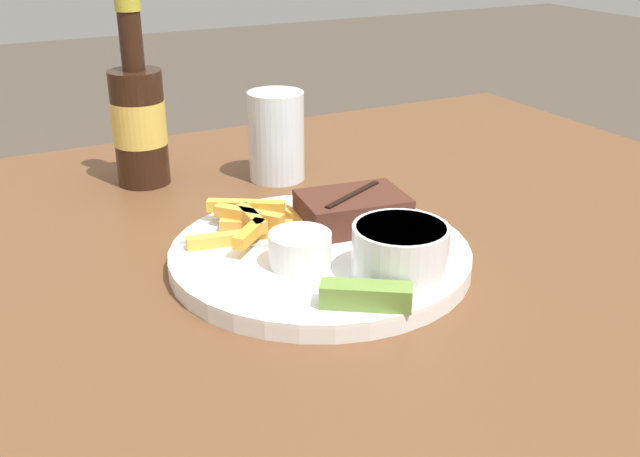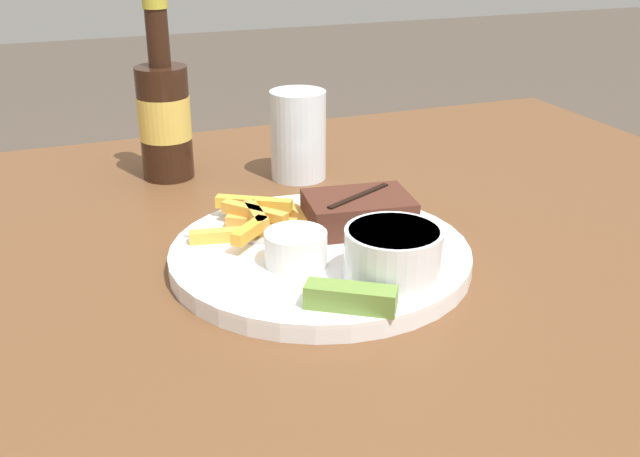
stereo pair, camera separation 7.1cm
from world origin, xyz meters
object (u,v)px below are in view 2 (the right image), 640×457
dipping_sauce_cup (296,247)px  beer_bottle (164,115)px  steak_portion (358,212)px  pickle_spear (351,297)px  drinking_glass (298,135)px  dinner_plate (320,256)px  fork_utensil (244,239)px  coleslaw_cup (393,252)px

dipping_sauce_cup → beer_bottle: (-0.06, 0.33, 0.05)m
steak_portion → pickle_spear: 0.17m
beer_bottle → drinking_glass: 0.17m
dinner_plate → fork_utensil: 0.08m
dinner_plate → fork_utensil: (-0.06, 0.04, 0.01)m
dipping_sauce_cup → drinking_glass: 0.29m
dinner_plate → fork_utensil: size_ratio=2.45×
dinner_plate → dipping_sauce_cup: size_ratio=5.04×
beer_bottle → drinking_glass: beer_bottle is taller
dipping_sauce_cup → drinking_glass: bearing=70.0°
dinner_plate → coleslaw_cup: (0.04, -0.09, 0.04)m
steak_portion → pickle_spear: (-0.07, -0.15, -0.01)m
dipping_sauce_cup → beer_bottle: size_ratio=0.25×
coleslaw_cup → beer_bottle: size_ratio=0.38×
drinking_glass → steak_portion: bearing=-92.8°
coleslaw_cup → dipping_sauce_cup: coleslaw_cup is taller
fork_utensil → pickle_spear: bearing=-41.5°
fork_utensil → drinking_glass: 0.24m
dinner_plate → fork_utensil: fork_utensil is taller
steak_portion → dipping_sauce_cup: bearing=-146.5°
steak_portion → coleslaw_cup: (-0.02, -0.12, 0.01)m
pickle_spear → beer_bottle: beer_bottle is taller
dinner_plate → dipping_sauce_cup: (-0.03, -0.02, 0.03)m
drinking_glass → pickle_spear: bearing=-103.0°
pickle_spear → dinner_plate: bearing=80.9°
beer_bottle → drinking_glass: bearing=-21.9°
fork_utensil → drinking_glass: (0.13, 0.20, 0.04)m
beer_bottle → steak_portion: bearing=-62.2°
dinner_plate → coleslaw_cup: size_ratio=3.39×
beer_bottle → pickle_spear: bearing=-80.6°
pickle_spear → beer_bottle: (-0.07, 0.43, 0.05)m
pickle_spear → beer_bottle: size_ratio=0.33×
coleslaw_cup → fork_utensil: (-0.10, 0.13, -0.03)m
coleslaw_cup → pickle_spear: (-0.05, -0.03, -0.02)m
dinner_plate → steak_portion: bearing=31.4°
steak_portion → drinking_glass: (0.01, 0.21, 0.02)m
dipping_sauce_cup → fork_utensil: bearing=114.9°
steak_portion → fork_utensil: size_ratio=0.96×
steak_portion → coleslaw_cup: 0.12m
beer_bottle → drinking_glass: (0.15, -0.06, -0.03)m
pickle_spear → drinking_glass: 0.38m
steak_portion → drinking_glass: bearing=87.2°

